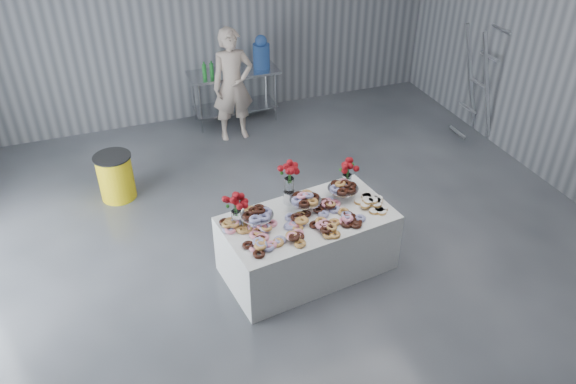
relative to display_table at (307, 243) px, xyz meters
name	(u,v)px	position (x,y,z in m)	size (l,w,h in m)	color
ground	(309,274)	(-0.01, -0.11, -0.38)	(9.00, 9.00, 0.00)	#36383D
room_walls	(284,59)	(-0.29, -0.04, 2.26)	(8.04, 9.04, 4.02)	slate
display_table	(307,243)	(0.00, 0.00, 0.00)	(1.90, 1.00, 0.75)	white
prep_table	(234,87)	(0.27, 3.99, 0.24)	(1.50, 0.60, 0.90)	silver
donut_mounds	(310,217)	(0.00, -0.05, 0.42)	(1.80, 0.80, 0.09)	#B88543
cake_stand_left	(257,214)	(-0.56, 0.08, 0.52)	(0.36, 0.36, 0.17)	silver
cake_stand_mid	(305,199)	(0.03, 0.16, 0.52)	(0.36, 0.36, 0.17)	silver
cake_stand_right	(343,187)	(0.53, 0.22, 0.52)	(0.36, 0.36, 0.17)	silver
danish_pile	(372,202)	(0.76, -0.05, 0.43)	(0.48, 0.48, 0.11)	white
bouquet_left	(236,202)	(-0.78, 0.15, 0.67)	(0.26, 0.26, 0.42)	white
bouquet_right	(348,166)	(0.65, 0.39, 0.67)	(0.26, 0.26, 0.42)	white
bouquet_center	(289,175)	(-0.10, 0.34, 0.75)	(0.26, 0.26, 0.57)	silver
water_jug	(261,53)	(0.77, 3.99, 0.77)	(0.28, 0.28, 0.55)	#3B6ECB
drink_bottles	(215,68)	(-0.05, 3.89, 0.66)	(0.54, 0.08, 0.27)	#268C33
person	(233,85)	(0.11, 3.42, 0.53)	(0.66, 0.43, 1.81)	#CC8C93
trash_barrel	(116,177)	(-1.91, 2.29, -0.04)	(0.51, 0.51, 0.66)	yellow
stepladder	(478,83)	(3.74, 2.08, 0.57)	(0.24, 0.47, 1.88)	silver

